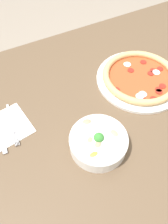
{
  "coord_description": "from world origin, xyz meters",
  "views": [
    {
      "loc": [
        0.38,
        0.38,
        1.39
      ],
      "look_at": [
        0.16,
        -0.02,
        0.78
      ],
      "focal_mm": 35.0,
      "sensor_mm": 36.0,
      "label": 1
    }
  ],
  "objects_px": {
    "bowl": "(98,142)",
    "fork": "(12,123)",
    "pizza": "(140,77)",
    "knife": "(0,127)"
  },
  "relations": [
    {
      "from": "bowl",
      "to": "fork",
      "type": "distance_m",
      "value": 0.31
    },
    {
      "from": "bowl",
      "to": "fork",
      "type": "height_order",
      "value": "bowl"
    },
    {
      "from": "pizza",
      "to": "knife",
      "type": "bearing_deg",
      "value": -4.28
    },
    {
      "from": "fork",
      "to": "knife",
      "type": "bearing_deg",
      "value": -93.27
    },
    {
      "from": "bowl",
      "to": "knife",
      "type": "xyz_separation_m",
      "value": [
        0.26,
        -0.22,
        -0.03
      ]
    },
    {
      "from": "bowl",
      "to": "pizza",
      "type": "bearing_deg",
      "value": -149.1
    },
    {
      "from": "pizza",
      "to": "bowl",
      "type": "distance_m",
      "value": 0.35
    },
    {
      "from": "knife",
      "to": "pizza",
      "type": "bearing_deg",
      "value": 91.64
    },
    {
      "from": "pizza",
      "to": "fork",
      "type": "distance_m",
      "value": 0.52
    },
    {
      "from": "pizza",
      "to": "knife",
      "type": "relative_size",
      "value": 1.73
    }
  ]
}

